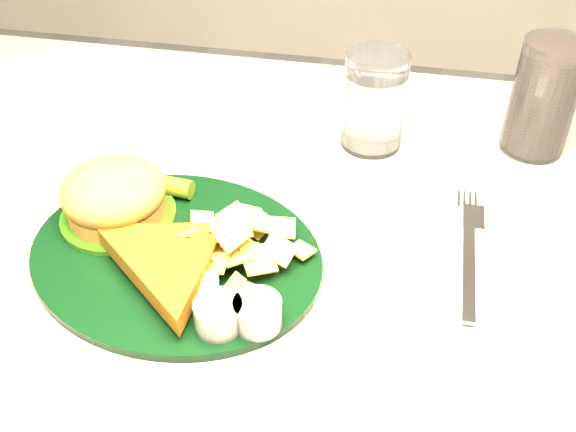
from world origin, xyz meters
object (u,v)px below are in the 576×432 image
at_px(water_glass, 374,101).
at_px(cola_glass, 544,98).
at_px(table, 280,423).
at_px(dinner_plate, 172,232).
at_px(fork_napkin, 469,265).

height_order(water_glass, cola_glass, cola_glass).
bearing_deg(table, dinner_plate, -142.23).
xyz_separation_m(dinner_plate, water_glass, (0.17, 0.26, 0.03)).
xyz_separation_m(cola_glass, fork_napkin, (-0.08, -0.24, -0.07)).
relative_size(table, water_glass, 9.78).
bearing_deg(fork_napkin, water_glass, 120.06).
xyz_separation_m(water_glass, fork_napkin, (0.12, -0.21, -0.06)).
relative_size(table, dinner_plate, 3.88).
distance_m(water_glass, fork_napkin, 0.25).
bearing_deg(water_glass, dinner_plate, -123.88).
height_order(table, fork_napkin, fork_napkin).
relative_size(table, fork_napkin, 6.77).
bearing_deg(fork_napkin, cola_glass, 72.52).
bearing_deg(cola_glass, water_glass, -171.46).
xyz_separation_m(table, dinner_plate, (-0.09, -0.07, 0.41)).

